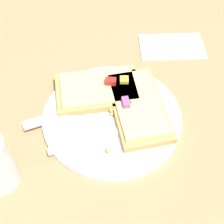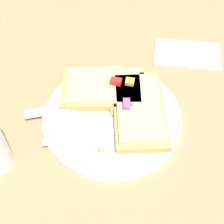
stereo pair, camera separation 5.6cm
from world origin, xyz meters
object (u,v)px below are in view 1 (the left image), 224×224
Objects in this scene: pizza_slice_corner at (99,89)px; pizza_slice_main at (138,105)px; fork at (113,133)px; plate at (112,117)px; napkin at (172,46)px; knife at (75,111)px.

pizza_slice_main is at bearing -38.17° from pizza_slice_corner.
fork is 0.07m from pizza_slice_main.
plate is at bearing -83.73° from pizza_slice_main.
pizza_slice_main reaches higher than napkin.
pizza_slice_corner is at bearing 112.52° from plate.
knife reaches higher than fork.
napkin is at bearing 32.91° from pizza_slice_corner.
plate reaches higher than napkin.
plate is at bearing -74.52° from pizza_slice_corner.
napkin is at bearing 21.96° from knife.
pizza_slice_main is 0.08m from pizza_slice_corner.
pizza_slice_corner is (-0.07, 0.04, 0.00)m from pizza_slice_main.
plate is 0.24m from napkin.
pizza_slice_corner is 1.19× the size of napkin.
napkin is at bearing 42.00° from fork.
napkin is (0.09, 0.18, -0.02)m from pizza_slice_main.
fork is at bearing -89.91° from plate.
knife is 0.12m from pizza_slice_main.
fork is 0.28m from napkin.
pizza_slice_main is 1.10× the size of pizza_slice_corner.
pizza_slice_corner reaches higher than pizza_slice_main.
knife is 1.28× the size of pizza_slice_corner.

